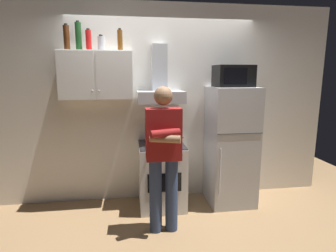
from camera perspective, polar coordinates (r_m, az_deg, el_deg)
The scene contains 14 objects.
ground_plane at distance 3.67m, azimuth 0.00°, elevation -17.91°, with size 7.00×7.00×0.00m, color olive.
back_wall_tiled at distance 3.84m, azimuth -1.27°, elevation 4.58°, with size 4.80×0.10×2.70m, color silver.
upper_cabinet at distance 3.59m, azimuth -14.66°, elevation 10.20°, with size 0.90×0.37×0.60m.
stove_oven at distance 3.71m, azimuth -1.33°, elevation -10.25°, with size 0.60×0.62×0.87m.
range_hood at distance 3.60m, azimuth -1.65°, elevation 8.11°, with size 0.60×0.44×0.75m.
refrigerator at distance 3.82m, azimuth 12.97°, elevation -4.12°, with size 0.60×0.62×1.60m.
microwave at distance 3.72m, azimuth 13.47°, elevation 10.11°, with size 0.48×0.37×0.28m.
person_standing at distance 2.99m, azimuth -0.94°, elevation -6.02°, with size 0.38×0.33×1.64m.
cooking_pot at distance 3.47m, azimuth 1.01°, elevation -3.14°, with size 0.27×0.17×0.11m.
bottle_rum_dark at distance 3.65m, azimuth -20.44°, elevation 16.93°, with size 0.07×0.07×0.31m.
bottle_wine_green at distance 3.68m, azimuth -18.21°, elevation 17.36°, with size 0.07×0.07×0.35m.
bottle_canister_steel at distance 3.63m, azimuth -13.79°, elevation 16.41°, with size 0.09×0.09×0.19m.
bottle_soda_red at distance 3.61m, azimuth -16.27°, elevation 16.84°, with size 0.07×0.07×0.26m.
bottle_beer_brown at distance 3.61m, azimuth -10.00°, elevation 17.22°, with size 0.06×0.06×0.27m.
Camera 1 is at (-0.46, -3.19, 1.76)m, focal length 29.16 mm.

